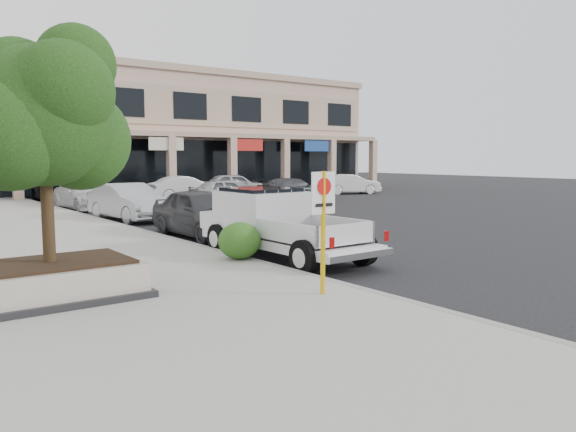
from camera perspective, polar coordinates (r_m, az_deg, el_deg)
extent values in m
plane|color=black|center=(13.57, 6.65, -5.53)|extent=(120.00, 120.00, 0.00)
cube|color=gray|center=(16.28, -23.34, -3.78)|extent=(8.00, 52.00, 0.15)
cube|color=gray|center=(17.59, -10.73, -2.68)|extent=(0.20, 52.00, 0.15)
cube|color=tan|center=(46.92, -15.46, 8.03)|extent=(40.00, 10.00, 9.00)
cube|color=tan|center=(47.34, -15.63, 13.78)|extent=(40.40, 10.40, 0.50)
cube|color=tan|center=(41.30, -12.33, 8.13)|extent=(40.00, 2.20, 0.35)
cube|color=tan|center=(52.22, 8.62, 5.32)|extent=(0.55, 0.55, 4.20)
cube|color=black|center=(42.24, -12.85, 4.94)|extent=(39.20, 0.08, 3.90)
cube|color=black|center=(11.18, -22.90, -7.39)|extent=(3.20, 2.20, 0.12)
cube|color=#AB9B8F|center=(11.11, -22.97, -5.83)|extent=(3.00, 2.00, 0.50)
cube|color=black|center=(11.06, -23.03, -4.41)|extent=(2.70, 1.70, 0.06)
cylinder|color=black|center=(10.92, -23.27, 1.43)|extent=(0.22, 0.22, 2.20)
sphere|color=black|center=(10.91, -23.61, 9.30)|extent=(2.50, 2.50, 2.50)
sphere|color=black|center=(11.37, -20.41, 7.26)|extent=(1.90, 1.90, 1.90)
sphere|color=black|center=(11.39, -25.83, 12.08)|extent=(1.60, 1.60, 1.60)
cylinder|color=#DAA50B|center=(10.44, 3.58, -1.76)|extent=(0.09, 0.09, 2.30)
cube|color=white|center=(10.36, 3.61, 2.36)|extent=(0.55, 0.03, 0.78)
cylinder|color=red|center=(10.33, 3.72, 3.01)|extent=(0.32, 0.02, 0.32)
ellipsoid|color=#1F4C15|center=(14.12, -4.94, -2.51)|extent=(1.10, 0.99, 0.93)
imported|color=#323437|center=(19.07, -8.63, 0.32)|extent=(1.99, 4.89, 1.66)
imported|color=#A2A5AA|center=(24.80, -15.89, 1.38)|extent=(2.14, 4.94, 1.58)
imported|color=silver|center=(30.86, -20.05, 1.96)|extent=(2.36, 5.02, 1.41)
imported|color=black|center=(35.41, -21.80, 2.53)|extent=(2.88, 5.87, 1.60)
imported|color=#ABAFB3|center=(32.63, -6.38, 2.53)|extent=(4.30, 1.82, 1.45)
imported|color=silver|center=(36.32, -10.39, 2.85)|extent=(4.61, 1.98, 1.48)
imported|color=#2E3033|center=(34.34, 0.44, 2.71)|extent=(5.04, 2.45, 1.41)
imported|color=black|center=(38.25, -19.79, 2.68)|extent=(5.39, 3.36, 1.39)
imported|color=#B0B2B8|center=(37.53, -5.40, 3.13)|extent=(5.08, 3.04, 1.62)
imported|color=silver|center=(41.16, 6.36, 3.24)|extent=(4.59, 2.87, 1.43)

